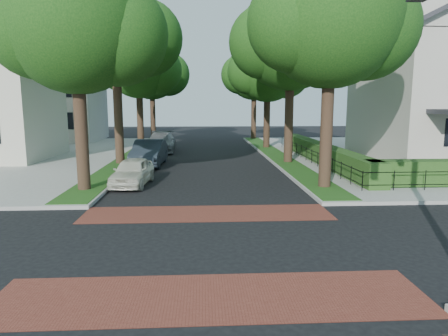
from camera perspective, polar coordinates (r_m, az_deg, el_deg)
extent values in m
plane|color=black|center=(11.64, -2.18, -10.76)|extent=(120.00, 120.00, 0.00)
cube|color=maroon|center=(14.69, -2.39, -6.49)|extent=(9.00, 2.20, 0.01)
cube|color=maroon|center=(8.70, -1.81, -17.93)|extent=(9.00, 2.20, 0.01)
cube|color=#154313|center=(30.79, 7.32, 1.99)|extent=(1.60, 29.80, 0.02)
cube|color=#154313|center=(30.74, -12.91, 1.82)|extent=(1.60, 29.80, 0.02)
cylinder|color=black|center=(18.82, 14.55, 8.45)|extent=(0.56, 0.56, 7.35)
sphere|color=#113A0F|center=(19.18, 15.05, 20.12)|extent=(6.20, 6.20, 6.20)
sphere|color=#113A0F|center=(19.96, 19.62, 18.30)|extent=(4.65, 4.65, 4.65)
sphere|color=#113A0F|center=(18.54, 10.37, 19.73)|extent=(4.34, 4.34, 4.34)
sphere|color=#113A0F|center=(20.77, 13.98, 20.70)|extent=(4.03, 4.03, 4.03)
cylinder|color=black|center=(26.55, 9.31, 9.12)|extent=(0.56, 0.56, 7.70)
sphere|color=#113A0F|center=(26.87, 9.55, 17.83)|extent=(6.60, 6.60, 6.60)
sphere|color=#113A0F|center=(27.54, 13.23, 16.66)|extent=(4.95, 4.95, 4.95)
sphere|color=#113A0F|center=(26.33, 5.95, 17.43)|extent=(4.62, 4.62, 4.62)
sphere|color=#113A0F|center=(28.56, 9.02, 18.34)|extent=(4.29, 4.29, 4.29)
cylinder|color=black|center=(35.40, 6.15, 8.32)|extent=(0.56, 0.56, 6.65)
sphere|color=#113A0F|center=(35.53, 6.25, 14.00)|extent=(5.80, 5.80, 5.80)
sphere|color=#113A0F|center=(36.08, 8.73, 13.24)|extent=(4.35, 4.35, 4.35)
sphere|color=#113A0F|center=(35.10, 3.89, 13.60)|extent=(4.06, 4.06, 4.06)
sphere|color=#113A0F|center=(37.02, 6.05, 14.58)|extent=(3.77, 3.77, 3.77)
cylinder|color=black|center=(44.31, 4.28, 8.74)|extent=(0.56, 0.56, 7.00)
sphere|color=#113A0F|center=(44.44, 4.33, 13.51)|extent=(6.00, 6.00, 6.00)
sphere|color=#113A0F|center=(44.94, 6.42, 12.92)|extent=(4.50, 4.50, 4.50)
sphere|color=#113A0F|center=(44.05, 2.38, 13.18)|extent=(4.20, 4.20, 4.20)
sphere|color=#113A0F|center=(45.97, 4.22, 13.99)|extent=(3.90, 3.90, 3.90)
cylinder|color=black|center=(18.73, -19.87, 7.66)|extent=(0.56, 0.56, 7.00)
sphere|color=#113A0F|center=(19.03, -20.51, 18.85)|extent=(6.00, 6.00, 6.00)
sphere|color=#113A0F|center=(18.85, -15.12, 17.97)|extent=(4.50, 4.50, 4.50)
sphere|color=#113A0F|center=(19.27, -25.11, 17.54)|extent=(4.20, 4.20, 4.20)
sphere|color=#113A0F|center=(20.51, -19.00, 19.61)|extent=(3.90, 3.90, 3.90)
cylinder|color=black|center=(26.49, -14.95, 9.32)|extent=(0.56, 0.56, 8.05)
sphere|color=#113A0F|center=(26.86, -15.34, 18.42)|extent=(6.40, 6.40, 6.40)
sphere|color=#113A0F|center=(26.80, -11.30, 17.72)|extent=(4.80, 4.80, 4.80)
sphere|color=#113A0F|center=(26.99, -18.89, 17.57)|extent=(4.48, 4.48, 4.48)
sphere|color=#113A0F|center=(28.47, -14.47, 18.93)|extent=(4.16, 4.16, 4.16)
cylinder|color=black|center=(35.35, -11.93, 8.35)|extent=(0.56, 0.56, 6.86)
sphere|color=#113A0F|center=(35.50, -12.13, 14.21)|extent=(5.60, 5.60, 5.60)
sphere|color=#113A0F|center=(35.56, -9.51, 13.63)|extent=(4.20, 4.20, 4.20)
sphere|color=#113A0F|center=(35.51, -14.46, 13.64)|extent=(3.92, 3.92, 3.92)
sphere|color=#113A0F|center=(36.91, -11.65, 14.80)|extent=(3.64, 3.64, 3.64)
cylinder|color=black|center=(44.27, -10.16, 8.71)|extent=(0.56, 0.56, 7.14)
sphere|color=#113A0F|center=(44.41, -10.30, 13.58)|extent=(6.20, 6.20, 6.20)
sphere|color=#113A0F|center=(44.50, -8.00, 13.12)|extent=(4.65, 4.65, 4.65)
sphere|color=#113A0F|center=(44.40, -12.36, 13.13)|extent=(4.34, 4.34, 4.34)
sphere|color=#113A0F|center=(45.97, -9.95, 14.06)|extent=(4.03, 4.03, 4.03)
cube|color=#204016|center=(27.30, 13.65, 2.14)|extent=(1.00, 18.00, 1.20)
cube|color=maroon|center=(30.46, -28.90, 16.57)|extent=(0.80, 0.80, 3.64)
cube|color=beige|center=(45.61, -22.99, 7.74)|extent=(9.00, 8.00, 6.50)
cube|color=maroon|center=(43.47, -20.69, 14.55)|extent=(0.80, 0.80, 3.64)
imported|color=silver|center=(20.07, -12.94, -0.51)|extent=(1.90, 4.08, 1.35)
imported|color=#1F272F|center=(26.18, -10.65, 2.15)|extent=(1.97, 5.16, 1.68)
imported|color=gray|center=(33.68, -8.98, 3.69)|extent=(2.44, 5.67, 1.63)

